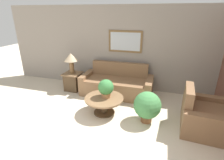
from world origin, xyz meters
TOP-DOWN VIEW (x-y plane):
  - ground_plane at (0.00, 0.00)m, footprint 20.00×20.00m
  - wall_back at (0.00, 3.36)m, footprint 7.86×0.09m
  - couch_main at (0.09, 2.77)m, footprint 2.13×0.92m
  - armchair at (2.29, 1.62)m, footprint 0.96×1.17m
  - coffee_table at (0.07, 1.61)m, footprint 0.96×0.96m
  - side_table at (-1.36, 2.67)m, footprint 0.54×0.54m
  - table_lamp at (-1.36, 2.67)m, footprint 0.42×0.42m
  - potted_plant_on_table at (0.11, 1.67)m, footprint 0.38×0.38m
  - potted_plant_floor at (1.13, 1.54)m, footprint 0.62×0.62m

SIDE VIEW (x-z plane):
  - ground_plane at x=0.00m, z-range 0.00..0.00m
  - side_table at x=-1.36m, z-range 0.01..0.58m
  - armchair at x=2.29m, z-range -0.16..0.77m
  - couch_main at x=0.09m, z-range -0.16..0.77m
  - coffee_table at x=0.07m, z-range 0.10..0.52m
  - potted_plant_floor at x=1.13m, z-range 0.04..0.78m
  - potted_plant_on_table at x=0.11m, z-range 0.44..0.90m
  - table_lamp at x=-1.36m, z-range 0.71..1.35m
  - wall_back at x=0.00m, z-range 0.00..2.60m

